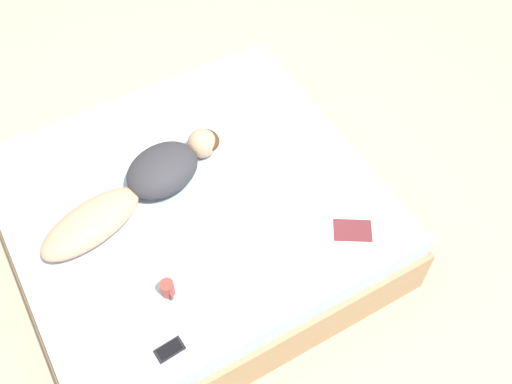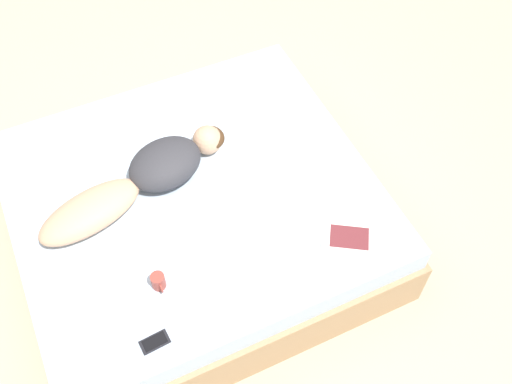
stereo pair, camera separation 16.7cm
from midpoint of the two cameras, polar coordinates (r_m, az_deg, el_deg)
The scene contains 6 objects.
ground_plane at distance 3.87m, azimuth -4.21°, elevation -4.47°, with size 12.00×12.00×0.00m, color #B7A88E.
bed at distance 3.65m, azimuth -4.45°, elevation -2.36°, with size 1.91×2.08×0.52m.
person at distance 3.41m, azimuth -9.39°, elevation 1.22°, with size 0.55×1.22×0.20m.
open_magazine at distance 3.35m, azimuth 10.36°, elevation -2.83°, with size 0.53×0.49×0.01m.
coffee_mug at distance 3.09m, azimuth -7.74°, elevation -8.49°, with size 0.11×0.07×0.09m.
cell_phone at distance 3.00m, azimuth -8.00°, elevation -14.02°, with size 0.09×0.15×0.01m.
Camera 2 is at (1.98, -0.52, 3.29)m, focal length 42.00 mm.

